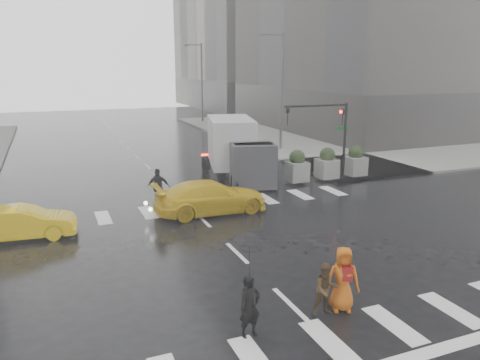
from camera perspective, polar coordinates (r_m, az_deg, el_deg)
name	(u,v)px	position (r m, az deg, el deg)	size (l,w,h in m)	color
ground	(237,253)	(17.08, -0.35, -8.90)	(120.00, 120.00, 0.00)	black
sidewalk_ne	(372,144)	(41.45, 15.80, 4.27)	(35.00, 35.00, 0.15)	gray
building_ne_far	(274,2)	(79.35, 4.15, 20.82)	(26.05, 26.05, 36.00)	#A69C91
road_markings	(237,253)	(17.08, -0.35, -8.88)	(18.00, 48.00, 0.01)	silver
traffic_signal_pole	(331,126)	(27.29, 11.00, 6.47)	(4.45, 0.42, 4.50)	black
street_lamp_near	(280,87)	(36.70, 4.92, 11.22)	(2.15, 0.22, 9.00)	#59595B
street_lamp_far	(201,80)	(55.23, -4.82, 12.09)	(2.15, 0.22, 9.00)	#59595B
planter_west	(297,167)	(26.79, 6.96, 1.64)	(1.10, 1.10, 1.80)	gray
planter_mid	(327,164)	(27.81, 10.56, 1.96)	(1.10, 1.10, 1.80)	gray
planter_east	(355,161)	(28.93, 13.90, 2.24)	(1.10, 1.10, 1.80)	gray
pedestrian_black	(250,276)	(11.58, 1.24, -11.62)	(1.09, 1.11, 2.43)	black
pedestrian_brown	(326,289)	(13.10, 10.46, -12.98)	(0.72, 0.56, 1.48)	#412E17
pedestrian_orange	(343,279)	(13.36, 12.44, -11.67)	(1.05, 0.88, 1.83)	#CB5A0E
pedestrian_far_a	(158,187)	(22.75, -9.92, -0.86)	(1.06, 0.65, 1.82)	black
pedestrian_far_b	(254,171)	(26.32, 1.67, 1.04)	(1.00, 0.55, 1.54)	black
taxi_mid	(23,223)	(20.07, -24.92, -4.76)	(1.37, 3.92, 1.29)	#E4B70C
taxi_rear	(211,197)	(21.35, -3.58, -2.09)	(2.10, 4.57, 1.50)	#E4B70C
box_truck	(236,148)	(27.54, -0.44, 3.97)	(2.48, 6.61, 3.51)	#BDBDBF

